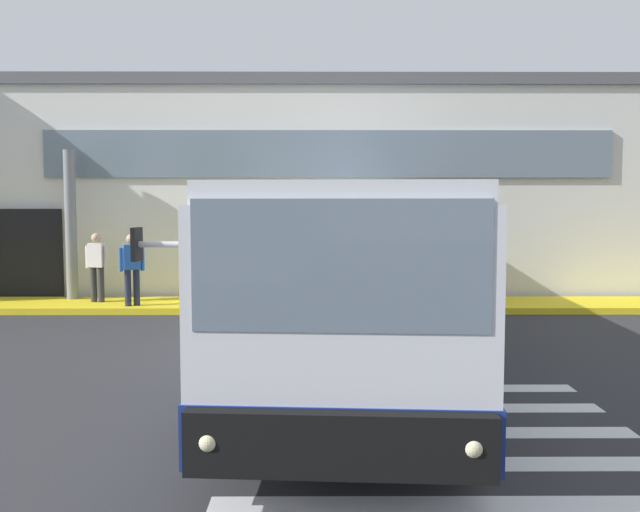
{
  "coord_description": "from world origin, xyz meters",
  "views": [
    {
      "loc": [
        0.7,
        -11.44,
        2.5
      ],
      "look_at": [
        0.77,
        1.77,
        1.5
      ],
      "focal_mm": 37.94,
      "sensor_mm": 36.0,
      "label": 1
    }
  ],
  "objects_px": {
    "entry_support_column": "(71,225)",
    "passenger_by_doorway": "(132,266)",
    "passenger_near_column": "(98,262)",
    "bus_main_foreground": "(351,275)",
    "safety_bollard_yellow": "(280,296)"
  },
  "relations": [
    {
      "from": "entry_support_column",
      "to": "passenger_by_doorway",
      "type": "distance_m",
      "value": 2.35
    },
    {
      "from": "entry_support_column",
      "to": "passenger_near_column",
      "type": "bearing_deg",
      "value": -32.31
    },
    {
      "from": "passenger_near_column",
      "to": "passenger_by_doorway",
      "type": "height_order",
      "value": "same"
    },
    {
      "from": "passenger_by_doorway",
      "to": "safety_bollard_yellow",
      "type": "bearing_deg",
      "value": -10.34
    },
    {
      "from": "passenger_near_column",
      "to": "safety_bollard_yellow",
      "type": "xyz_separation_m",
      "value": [
        4.49,
        -1.29,
        -0.66
      ]
    },
    {
      "from": "passenger_near_column",
      "to": "safety_bollard_yellow",
      "type": "height_order",
      "value": "passenger_near_column"
    },
    {
      "from": "passenger_near_column",
      "to": "safety_bollard_yellow",
      "type": "bearing_deg",
      "value": -16.04
    },
    {
      "from": "passenger_by_doorway",
      "to": "passenger_near_column",
      "type": "bearing_deg",
      "value": 146.99
    },
    {
      "from": "passenger_near_column",
      "to": "safety_bollard_yellow",
      "type": "distance_m",
      "value": 4.72
    },
    {
      "from": "bus_main_foreground",
      "to": "passenger_near_column",
      "type": "distance_m",
      "value": 7.82
    },
    {
      "from": "entry_support_column",
      "to": "passenger_near_column",
      "type": "xyz_separation_m",
      "value": [
        0.81,
        -0.51,
        -0.89
      ]
    },
    {
      "from": "passenger_near_column",
      "to": "passenger_by_doorway",
      "type": "xyz_separation_m",
      "value": [
        1.01,
        -0.65,
        -0.03
      ]
    },
    {
      "from": "entry_support_column",
      "to": "passenger_by_doorway",
      "type": "bearing_deg",
      "value": -32.7
    },
    {
      "from": "bus_main_foreground",
      "to": "safety_bollard_yellow",
      "type": "xyz_separation_m",
      "value": [
        -1.41,
        3.85,
        -0.89
      ]
    },
    {
      "from": "entry_support_column",
      "to": "passenger_by_doorway",
      "type": "relative_size",
      "value": 2.21
    }
  ]
}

